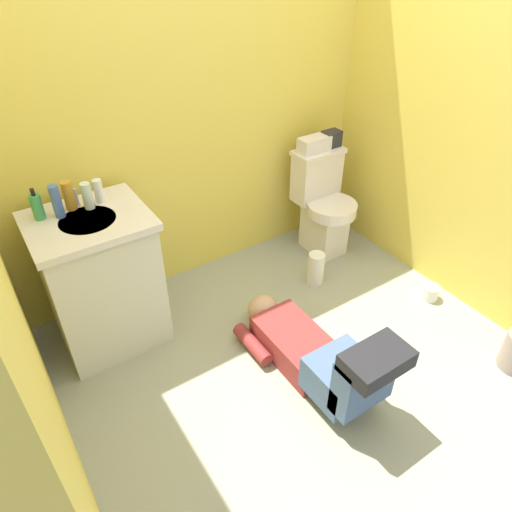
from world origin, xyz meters
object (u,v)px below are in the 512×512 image
at_px(bottle_blue, 57,202).
at_px(bottle_amber, 69,196).
at_px(toilet_paper_roll, 430,292).
at_px(vanity_cabinet, 102,280).
at_px(soap_dispenser, 37,207).
at_px(bottle_clear, 87,196).
at_px(bottle_white, 99,191).
at_px(paper_towel_roll, 316,268).
at_px(person_plumber, 317,355).
at_px(toilet, 323,204).
at_px(tissue_box, 314,144).
at_px(faucet, 76,198).
at_px(toiletry_bag, 331,139).

xyz_separation_m(bottle_blue, bottle_amber, (0.07, 0.05, -0.01)).
bearing_deg(toilet_paper_roll, vanity_cabinet, 155.77).
relative_size(soap_dispenser, toilet_paper_roll, 1.51).
xyz_separation_m(vanity_cabinet, bottle_clear, (0.05, 0.09, 0.47)).
xyz_separation_m(bottle_white, paper_towel_roll, (1.21, -0.39, -0.77)).
xyz_separation_m(person_plumber, paper_towel_roll, (0.52, 0.64, -0.06)).
relative_size(toilet, bottle_blue, 4.38).
distance_m(bottle_white, paper_towel_roll, 1.48).
bearing_deg(toilet_paper_roll, paper_towel_roll, 133.51).
bearing_deg(bottle_white, tissue_box, 0.63).
bearing_deg(person_plumber, tissue_box, 53.45).
bearing_deg(bottle_amber, bottle_clear, -27.97).
xyz_separation_m(toilet, bottle_white, (-1.51, 0.07, 0.52)).
bearing_deg(faucet, bottle_clear, -48.38).
bearing_deg(bottle_amber, toiletry_bag, 0.02).
bearing_deg(faucet, bottle_white, -13.21).
bearing_deg(soap_dispenser, toilet_paper_roll, -25.04).
relative_size(toiletry_bag, bottle_clear, 0.88).
relative_size(bottle_clear, toilet_paper_roll, 1.28).
bearing_deg(bottle_white, bottle_amber, 173.92).
height_order(toilet, toilet_paper_roll, toilet).
distance_m(toilet, tissue_box, 0.44).
bearing_deg(toilet_paper_roll, bottle_blue, 154.88).
bearing_deg(toiletry_bag, paper_towel_roll, -134.65).
bearing_deg(faucet, bottle_blue, -150.31).
bearing_deg(toiletry_bag, soap_dispenser, -179.72).
xyz_separation_m(toiletry_bag, bottle_clear, (-1.68, -0.04, 0.09)).
bearing_deg(soap_dispenser, paper_towel_roll, -14.85).
distance_m(soap_dispenser, bottle_blue, 0.10).
xyz_separation_m(faucet, bottle_blue, (-0.10, -0.06, 0.04)).
height_order(toilet, soap_dispenser, soap_dispenser).
relative_size(bottle_blue, toilet_paper_roll, 1.56).
bearing_deg(tissue_box, toilet, -63.57).
bearing_deg(bottle_clear, toilet_paper_roll, -27.03).
relative_size(paper_towel_roll, toilet_paper_roll, 2.10).
bearing_deg(soap_dispenser, vanity_cabinet, -32.35).
distance_m(vanity_cabinet, person_plumber, 1.24).
bearing_deg(toiletry_bag, bottle_amber, -179.98).
bearing_deg(vanity_cabinet, bottle_blue, 140.87).
distance_m(bottle_blue, bottle_amber, 0.08).
relative_size(bottle_amber, bottle_clear, 1.09).
distance_m(person_plumber, paper_towel_roll, 0.82).
bearing_deg(soap_dispenser, toiletry_bag, 0.28).
bearing_deg(toilet, toiletry_bag, 40.77).
bearing_deg(bottle_blue, bottle_clear, 1.54).
distance_m(soap_dispenser, bottle_white, 0.30).
height_order(tissue_box, bottle_blue, bottle_blue).
bearing_deg(tissue_box, soap_dispenser, -179.69).
distance_m(vanity_cabinet, bottle_white, 0.49).
xyz_separation_m(vanity_cabinet, bottle_white, (0.11, 0.11, 0.47)).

